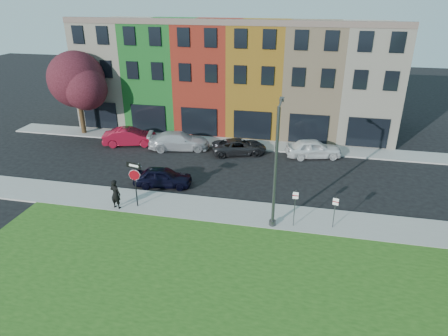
% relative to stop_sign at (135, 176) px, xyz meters
% --- Properties ---
extents(ground, '(120.00, 120.00, 0.00)m').
position_rel_stop_sign_xyz_m(ground, '(5.33, -2.36, -2.25)').
color(ground, black).
rests_on(ground, ground).
extents(sidewalk_near, '(40.00, 3.00, 0.12)m').
position_rel_stop_sign_xyz_m(sidewalk_near, '(7.33, 0.64, -2.19)').
color(sidewalk_near, gray).
rests_on(sidewalk_near, ground).
extents(sidewalk_far, '(40.00, 2.40, 0.12)m').
position_rel_stop_sign_xyz_m(sidewalk_far, '(2.33, 12.64, -2.19)').
color(sidewalk_far, gray).
rests_on(sidewalk_far, ground).
extents(rowhouse_block, '(30.00, 10.12, 10.00)m').
position_rel_stop_sign_xyz_m(rowhouse_block, '(2.83, 18.83, 2.74)').
color(rowhouse_block, beige).
rests_on(rowhouse_block, ground).
extents(stop_sign, '(1.03, 0.29, 2.99)m').
position_rel_stop_sign_xyz_m(stop_sign, '(0.00, 0.00, 0.00)').
color(stop_sign, black).
rests_on(stop_sign, sidewalk_near).
extents(man, '(0.87, 0.71, 1.94)m').
position_rel_stop_sign_xyz_m(man, '(-1.19, -0.46, -1.16)').
color(man, black).
rests_on(man, sidewalk_near).
extents(sedan_near, '(2.76, 4.52, 1.39)m').
position_rel_stop_sign_xyz_m(sedan_near, '(0.54, 3.30, -1.56)').
color(sedan_near, black).
rests_on(sedan_near, ground).
extents(parked_car_red, '(4.02, 5.51, 1.54)m').
position_rel_stop_sign_xyz_m(parked_car_red, '(-5.13, 10.41, -1.48)').
color(parked_car_red, maroon).
rests_on(parked_car_red, ground).
extents(parked_car_silver, '(4.59, 6.25, 1.52)m').
position_rel_stop_sign_xyz_m(parked_car_silver, '(-0.57, 10.38, -1.49)').
color(parked_car_silver, '#B4B4B9').
rests_on(parked_car_silver, ground).
extents(parked_car_dark, '(4.96, 5.90, 1.28)m').
position_rel_stop_sign_xyz_m(parked_car_dark, '(4.74, 10.40, -1.61)').
color(parked_car_dark, black).
rests_on(parked_car_dark, ground).
extents(parked_car_white, '(4.04, 5.40, 1.53)m').
position_rel_stop_sign_xyz_m(parked_car_white, '(10.88, 10.94, -1.48)').
color(parked_car_white, silver).
rests_on(parked_car_white, ground).
extents(street_lamp, '(0.40, 2.58, 7.14)m').
position_rel_stop_sign_xyz_m(street_lamp, '(8.64, -0.23, 1.47)').
color(street_lamp, '#47494C').
rests_on(street_lamp, sidewalk_near).
extents(parking_sign_a, '(0.32, 0.08, 2.32)m').
position_rel_stop_sign_xyz_m(parking_sign_a, '(9.85, -0.27, -0.69)').
color(parking_sign_a, '#47494C').
rests_on(parking_sign_a, sidewalk_near).
extents(parking_sign_b, '(0.31, 0.12, 1.97)m').
position_rel_stop_sign_xyz_m(parking_sign_b, '(12.09, 0.02, -0.88)').
color(parking_sign_b, '#47494C').
rests_on(parking_sign_b, sidewalk_near).
extents(tree_purple, '(6.13, 5.36, 7.68)m').
position_rel_stop_sign_xyz_m(tree_purple, '(-10.69, 12.36, 2.86)').
color(tree_purple, black).
rests_on(tree_purple, sidewalk_far).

